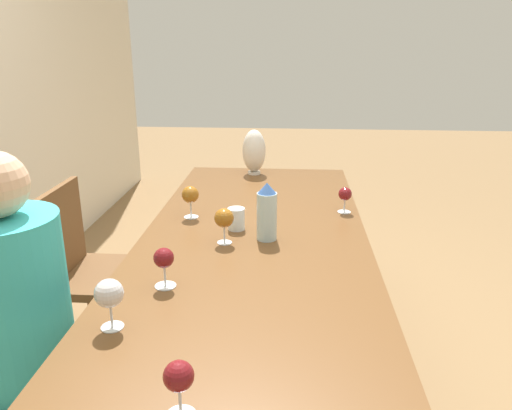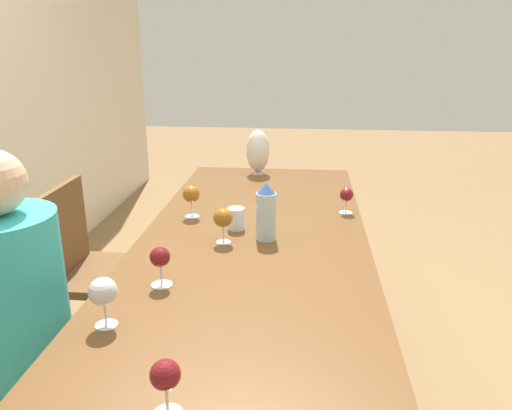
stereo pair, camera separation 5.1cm
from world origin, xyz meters
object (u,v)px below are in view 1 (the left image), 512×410
at_px(vase, 254,151).
at_px(person_near, 22,324).
at_px(water_tumbler, 236,219).
at_px(wine_glass_3, 164,259).
at_px(chair_near, 6,368).
at_px(wine_glass_4, 109,294).
at_px(chair_far, 94,268).
at_px(water_bottle, 267,212).
at_px(wine_glass_1, 179,378).
at_px(wine_glass_0, 224,219).
at_px(wine_glass_2, 345,195).
at_px(wine_glass_5, 190,195).

bearing_deg(vase, person_near, 157.39).
relative_size(water_tumbler, wine_glass_3, 0.69).
bearing_deg(chair_near, water_tumbler, -49.09).
height_order(wine_glass_4, chair_near, wine_glass_4).
bearing_deg(chair_near, chair_far, 0.00).
bearing_deg(water_bottle, wine_glass_1, 172.57).
height_order(wine_glass_0, wine_glass_3, wine_glass_0).
bearing_deg(wine_glass_0, person_near, 127.73).
relative_size(water_bottle, wine_glass_3, 1.75).
bearing_deg(water_tumbler, person_near, 134.36).
height_order(wine_glass_2, chair_far, same).
height_order(wine_glass_2, wine_glass_3, wine_glass_3).
bearing_deg(wine_glass_3, water_tumbler, -18.34).
relative_size(vase, person_near, 0.22).
relative_size(wine_glass_1, wine_glass_3, 1.01).
bearing_deg(wine_glass_3, chair_far, 38.24).
xyz_separation_m(vase, wine_glass_4, (-1.69, 0.27, -0.03)).
bearing_deg(chair_far, wine_glass_3, -141.76).
height_order(wine_glass_2, chair_near, same).
bearing_deg(vase, wine_glass_1, 179.90).
distance_m(water_bottle, wine_glass_2, 0.49).
bearing_deg(wine_glass_2, water_bottle, 135.72).
xyz_separation_m(wine_glass_0, wine_glass_5, (0.28, 0.19, 0.00)).
bearing_deg(vase, wine_glass_0, 178.05).
xyz_separation_m(water_tumbler, wine_glass_5, (0.13, 0.22, 0.06)).
bearing_deg(person_near, wine_glass_2, -51.87).
relative_size(vase, wine_glass_1, 1.95).
height_order(water_bottle, wine_glass_0, water_bottle).
bearing_deg(wine_glass_5, water_tumbler, -120.98).
height_order(wine_glass_1, wine_glass_4, wine_glass_4).
xyz_separation_m(wine_glass_4, person_near, (0.16, 0.37, -0.21)).
height_order(wine_glass_5, person_near, person_near).
distance_m(water_bottle, wine_glass_3, 0.53).
xyz_separation_m(wine_glass_0, wine_glass_4, (-0.62, 0.23, 0.00)).
height_order(wine_glass_0, wine_glass_5, wine_glass_5).
height_order(wine_glass_1, person_near, person_near).
height_order(water_bottle, wine_glass_2, water_bottle).
bearing_deg(wine_glass_5, wine_glass_1, -169.81).
distance_m(wine_glass_0, wine_glass_5, 0.34).
relative_size(wine_glass_4, wine_glass_5, 1.01).
xyz_separation_m(vase, wine_glass_1, (-2.01, 0.00, -0.04)).
bearing_deg(water_bottle, wine_glass_4, 149.69).
xyz_separation_m(wine_glass_5, chair_near, (-0.75, 0.49, -0.38)).
bearing_deg(wine_glass_5, wine_glass_4, 177.28).
relative_size(wine_glass_2, chair_near, 0.14).
bearing_deg(wine_glass_2, wine_glass_5, 99.79).
distance_m(vase, wine_glass_0, 1.06).
xyz_separation_m(water_bottle, wine_glass_2, (0.35, -0.34, -0.03)).
height_order(water_bottle, wine_glass_4, water_bottle).
height_order(water_tumbler, wine_glass_4, wine_glass_4).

